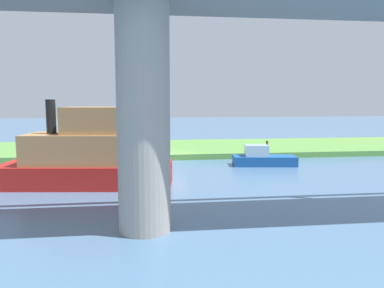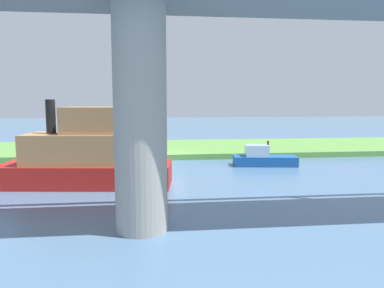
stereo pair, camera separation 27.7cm
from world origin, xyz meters
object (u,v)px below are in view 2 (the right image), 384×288
object	(u,v)px
person_on_bank	(151,145)
motorboat_red	(49,162)
mooring_post	(268,146)
bridge_pylon	(140,120)
riverboat_paddlewheel	(130,162)
pontoon_yellow	(92,154)
skiff_small	(263,158)

from	to	relation	value
person_on_bank	motorboat_red	distance (m)	9.09
mooring_post	bridge_pylon	bearing A→B (deg)	58.49
mooring_post	riverboat_paddlewheel	xyz separation A→B (m)	(12.31, 4.64, -0.45)
person_on_bank	riverboat_paddlewheel	xyz separation A→B (m)	(1.64, 5.15, -0.66)
person_on_bank	pontoon_yellow	size ratio (longest dim) A/B	0.13
riverboat_paddlewheel	skiff_small	size ratio (longest dim) A/B	0.92
person_on_bank	skiff_small	distance (m)	10.12
bridge_pylon	mooring_post	xyz separation A→B (m)	(-11.19, -18.25, -3.42)
person_on_bank	mooring_post	bearing A→B (deg)	177.23
pontoon_yellow	motorboat_red	bearing A→B (deg)	-54.08
bridge_pylon	pontoon_yellow	world-z (taller)	bridge_pylon
mooring_post	motorboat_red	xyz separation A→B (m)	(18.30, 4.40, -0.42)
skiff_small	bridge_pylon	bearing A→B (deg)	55.99
person_on_bank	skiff_small	world-z (taller)	person_on_bank
riverboat_paddlewheel	skiff_small	xyz separation A→B (m)	(-10.44, -0.20, 0.05)
mooring_post	motorboat_red	world-z (taller)	motorboat_red
motorboat_red	mooring_post	bearing A→B (deg)	-166.48
bridge_pylon	riverboat_paddlewheel	bearing A→B (deg)	-85.28
bridge_pylon	riverboat_paddlewheel	xyz separation A→B (m)	(1.13, -13.61, -3.87)
skiff_small	riverboat_paddlewheel	bearing A→B (deg)	1.08
person_on_bank	riverboat_paddlewheel	world-z (taller)	person_on_bank
bridge_pylon	motorboat_red	xyz separation A→B (m)	(7.11, -13.85, -3.84)
mooring_post	skiff_small	xyz separation A→B (m)	(1.87, 4.44, -0.40)
pontoon_yellow	skiff_small	xyz separation A→B (m)	(-12.44, -5.46, -1.35)
bridge_pylon	riverboat_paddlewheel	size ratio (longest dim) A/B	1.87
person_on_bank	skiff_small	bearing A→B (deg)	150.62
bridge_pylon	pontoon_yellow	distance (m)	9.26
bridge_pylon	motorboat_red	world-z (taller)	bridge_pylon
person_on_bank	pontoon_yellow	xyz separation A→B (m)	(3.64, 10.41, 0.74)
motorboat_red	skiff_small	xyz separation A→B (m)	(-16.43, 0.04, 0.02)
bridge_pylon	mooring_post	size ratio (longest dim) A/B	9.01
bridge_pylon	person_on_bank	distance (m)	19.05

